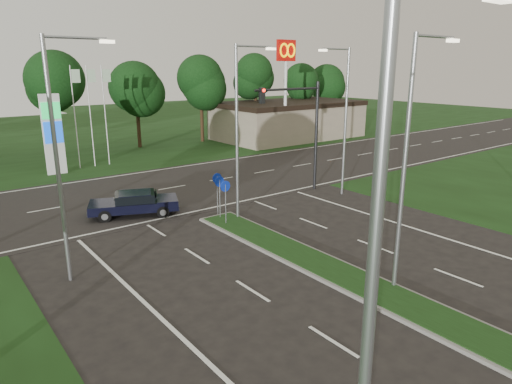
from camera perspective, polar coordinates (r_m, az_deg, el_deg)
verge_far at (r=59.94m, az=-25.18°, el=6.41°), size 160.00×50.00×0.02m
cross_road at (r=30.89m, az=-12.11°, el=0.22°), size 160.00×12.00×0.02m
median_kerb at (r=16.45m, az=20.91°, el=-14.31°), size 2.00×26.00×0.12m
commercial_building at (r=52.51m, az=4.07°, el=8.94°), size 16.00×9.00×4.00m
streetlight_median_near at (r=16.58m, az=18.58°, el=4.69°), size 2.53×0.22×9.00m
streetlight_median_far at (r=23.58m, az=-2.01°, el=8.48°), size 2.53×0.22×9.00m
streetlight_left_near at (r=6.00m, az=15.26°, el=-13.76°), size 2.53×0.22×9.00m
streetlight_left_far at (r=17.83m, az=-23.16°, el=4.96°), size 2.53×0.22×9.00m
streetlight_right_far at (r=28.79m, az=10.90°, el=9.48°), size 2.53×0.22×9.00m
traffic_signal at (r=29.07m, az=5.75°, el=8.89°), size 5.10×0.42×7.00m
median_signs at (r=24.00m, az=-4.44°, el=0.37°), size 1.16×1.76×2.38m
gas_pylon at (r=37.47m, az=-23.76°, el=6.90°), size 5.80×1.26×8.00m
mcdonalds_sign at (r=46.50m, az=3.78°, el=15.50°), size 2.20×0.47×10.40m
treeline_far at (r=44.84m, az=-21.61°, el=13.01°), size 6.00×6.00×9.90m
navy_sedan at (r=25.88m, az=-14.97°, el=-1.34°), size 5.07×3.60×1.29m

